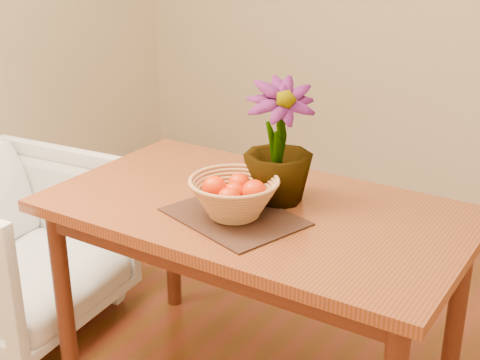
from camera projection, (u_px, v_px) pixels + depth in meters
The scene contains 6 objects.
table at pixel (256, 229), 2.25m from camera, with size 1.40×0.80×0.75m.
placemat at pixel (234, 217), 2.13m from camera, with size 0.41×0.31×0.01m, color #391E14.
wicker_basket at pixel (234, 199), 2.11m from camera, with size 0.29×0.29×0.12m.
orange_pile at pixel (234, 191), 2.10m from camera, with size 0.20×0.20×0.08m.
potted_plant at pixel (278, 142), 2.18m from camera, with size 0.23×0.23×0.41m, color #164313.
armchair at pixel (13, 238), 2.79m from camera, with size 0.76×0.71×0.78m, color #8A725F.
Camera 1 is at (1.05, -1.45, 1.64)m, focal length 50.00 mm.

